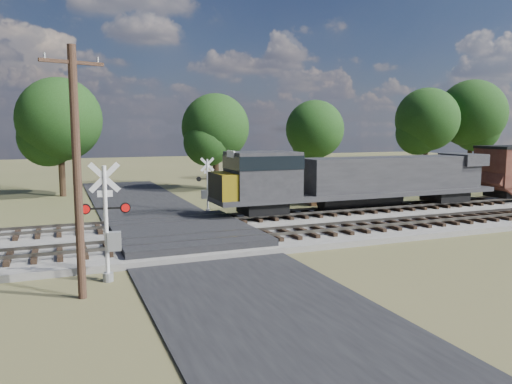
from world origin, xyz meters
name	(u,v)px	position (x,y,z in m)	size (l,w,h in m)	color
ground	(185,241)	(0.00, 0.00, 0.00)	(160.00, 160.00, 0.00)	#4A4F2A
ballast_bed	(346,223)	(10.00, 0.50, 0.15)	(140.00, 10.00, 0.30)	gray
road	(185,240)	(0.00, 0.00, 0.04)	(7.00, 60.00, 0.08)	black
crossing_panel	(182,233)	(0.00, 0.50, 0.32)	(7.00, 9.00, 0.62)	#262628
track_near	(255,236)	(3.12, -2.00, 0.41)	(140.00, 2.60, 0.33)	black
track_far	(224,219)	(3.12, 3.00, 0.41)	(140.00, 2.60, 0.33)	black
crossing_signal_near	(109,232)	(-4.26, -5.72, 1.88)	(1.82, 0.44, 4.52)	silver
crossing_signal_far	(207,190)	(3.47, 7.81, 1.59)	(1.54, 0.35, 3.82)	silver
utility_pole	(77,168)	(-5.35, -7.34, 4.45)	(2.01, 0.66, 8.40)	#352018
equipment_shed	(327,181)	(13.93, 9.66, 1.64)	(5.24, 5.24, 3.23)	#482D1F
treeline	(235,119)	(10.58, 21.90, 6.67)	(78.39, 9.39, 11.71)	black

